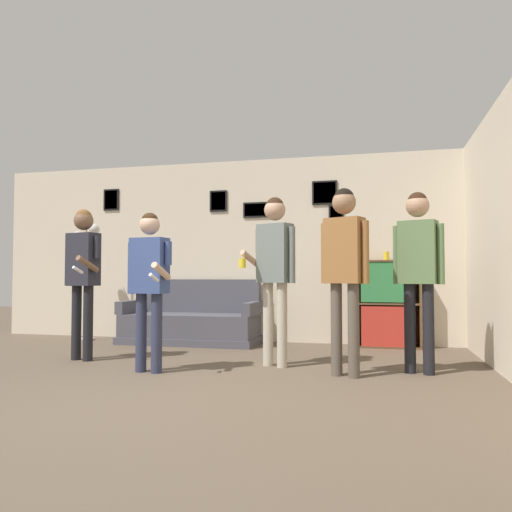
{
  "coord_description": "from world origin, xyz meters",
  "views": [
    {
      "loc": [
        1.79,
        -3.5,
        0.96
      ],
      "look_at": [
        0.5,
        1.84,
        1.18
      ],
      "focal_mm": 35.0,
      "sensor_mm": 36.0,
      "label": 1
    }
  ],
  "objects_px": {
    "person_spectator_near_bookshelf": "(344,258)",
    "person_spectator_far_right": "(418,260)",
    "couch": "(191,322)",
    "person_player_foreground_left": "(83,266)",
    "floor_lamp": "(86,261)",
    "person_watcher_holding_cup": "(275,260)",
    "drinking_cup": "(386,256)",
    "person_player_foreground_center": "(149,275)",
    "bookshelf": "(387,304)"
  },
  "relations": [
    {
      "from": "couch",
      "to": "person_spectator_far_right",
      "type": "xyz_separation_m",
      "value": [
        3.01,
        -1.62,
        0.82
      ]
    },
    {
      "from": "person_spectator_far_right",
      "to": "couch",
      "type": "bearing_deg",
      "value": 151.75
    },
    {
      "from": "bookshelf",
      "to": "person_player_foreground_left",
      "type": "relative_size",
      "value": 0.68
    },
    {
      "from": "person_player_foreground_center",
      "to": "drinking_cup",
      "type": "height_order",
      "value": "person_player_foreground_center"
    },
    {
      "from": "floor_lamp",
      "to": "person_spectator_far_right",
      "type": "height_order",
      "value": "person_spectator_far_right"
    },
    {
      "from": "couch",
      "to": "drinking_cup",
      "type": "height_order",
      "value": "drinking_cup"
    },
    {
      "from": "couch",
      "to": "drinking_cup",
      "type": "bearing_deg",
      "value": 4.05
    },
    {
      "from": "person_watcher_holding_cup",
      "to": "floor_lamp",
      "type": "bearing_deg",
      "value": 155.57
    },
    {
      "from": "drinking_cup",
      "to": "person_player_foreground_center",
      "type": "bearing_deg",
      "value": -134.81
    },
    {
      "from": "bookshelf",
      "to": "person_watcher_holding_cup",
      "type": "relative_size",
      "value": 0.65
    },
    {
      "from": "couch",
      "to": "bookshelf",
      "type": "distance_m",
      "value": 2.77
    },
    {
      "from": "person_spectator_near_bookshelf",
      "to": "person_spectator_far_right",
      "type": "distance_m",
      "value": 0.77
    },
    {
      "from": "floor_lamp",
      "to": "person_spectator_near_bookshelf",
      "type": "height_order",
      "value": "person_spectator_near_bookshelf"
    },
    {
      "from": "couch",
      "to": "person_player_foreground_left",
      "type": "bearing_deg",
      "value": -111.71
    },
    {
      "from": "person_spectator_far_right",
      "to": "drinking_cup",
      "type": "relative_size",
      "value": 15.63
    },
    {
      "from": "person_player_foreground_center",
      "to": "drinking_cup",
      "type": "distance_m",
      "value": 3.35
    },
    {
      "from": "floor_lamp",
      "to": "person_spectator_far_right",
      "type": "distance_m",
      "value": 4.9
    },
    {
      "from": "couch",
      "to": "drinking_cup",
      "type": "distance_m",
      "value": 2.9
    },
    {
      "from": "floor_lamp",
      "to": "person_spectator_near_bookshelf",
      "type": "relative_size",
      "value": 0.96
    },
    {
      "from": "person_spectator_near_bookshelf",
      "to": "couch",
      "type": "bearing_deg",
      "value": 140.14
    },
    {
      "from": "person_player_foreground_center",
      "to": "drinking_cup",
      "type": "relative_size",
      "value": 13.92
    },
    {
      "from": "couch",
      "to": "person_spectator_near_bookshelf",
      "type": "distance_m",
      "value": 3.12
    },
    {
      "from": "bookshelf",
      "to": "person_player_foreground_center",
      "type": "bearing_deg",
      "value": -134.94
    },
    {
      "from": "person_player_foreground_left",
      "to": "person_spectator_far_right",
      "type": "xyz_separation_m",
      "value": [
        3.69,
        0.08,
        0.05
      ]
    },
    {
      "from": "person_player_foreground_left",
      "to": "drinking_cup",
      "type": "height_order",
      "value": "person_player_foreground_left"
    },
    {
      "from": "couch",
      "to": "person_watcher_holding_cup",
      "type": "relative_size",
      "value": 1.09
    },
    {
      "from": "couch",
      "to": "person_player_foreground_left",
      "type": "distance_m",
      "value": 1.99
    },
    {
      "from": "floor_lamp",
      "to": "person_watcher_holding_cup",
      "type": "bearing_deg",
      "value": -24.43
    },
    {
      "from": "couch",
      "to": "bookshelf",
      "type": "xyz_separation_m",
      "value": [
        2.75,
        0.19,
        0.29
      ]
    },
    {
      "from": "person_player_foreground_left",
      "to": "person_spectator_near_bookshelf",
      "type": "relative_size",
      "value": 0.96
    },
    {
      "from": "person_player_foreground_center",
      "to": "couch",
      "type": "bearing_deg",
      "value": 100.02
    },
    {
      "from": "couch",
      "to": "person_player_foreground_left",
      "type": "relative_size",
      "value": 1.14
    },
    {
      "from": "person_player_foreground_center",
      "to": "person_spectator_near_bookshelf",
      "type": "bearing_deg",
      "value": 7.37
    },
    {
      "from": "person_watcher_holding_cup",
      "to": "person_spectator_near_bookshelf",
      "type": "relative_size",
      "value": 1.0
    },
    {
      "from": "floor_lamp",
      "to": "person_watcher_holding_cup",
      "type": "relative_size",
      "value": 0.96
    },
    {
      "from": "person_spectator_far_right",
      "to": "person_watcher_holding_cup",
      "type": "bearing_deg",
      "value": 177.72
    },
    {
      "from": "drinking_cup",
      "to": "floor_lamp",
      "type": "bearing_deg",
      "value": -176.08
    },
    {
      "from": "person_spectator_far_right",
      "to": "person_player_foreground_left",
      "type": "bearing_deg",
      "value": -178.77
    },
    {
      "from": "person_player_foreground_left",
      "to": "couch",
      "type": "bearing_deg",
      "value": 68.29
    },
    {
      "from": "person_player_foreground_center",
      "to": "bookshelf",
      "type": "bearing_deg",
      "value": 45.06
    },
    {
      "from": "person_spectator_far_right",
      "to": "drinking_cup",
      "type": "distance_m",
      "value": 1.84
    },
    {
      "from": "bookshelf",
      "to": "person_spectator_far_right",
      "type": "distance_m",
      "value": 1.91
    },
    {
      "from": "drinking_cup",
      "to": "person_watcher_holding_cup",
      "type": "bearing_deg",
      "value": -124.21
    },
    {
      "from": "person_watcher_holding_cup",
      "to": "drinking_cup",
      "type": "height_order",
      "value": "person_watcher_holding_cup"
    },
    {
      "from": "bookshelf",
      "to": "person_watcher_holding_cup",
      "type": "height_order",
      "value": "person_watcher_holding_cup"
    },
    {
      "from": "couch",
      "to": "bookshelf",
      "type": "relative_size",
      "value": 1.67
    },
    {
      "from": "bookshelf",
      "to": "drinking_cup",
      "type": "relative_size",
      "value": 10.23
    },
    {
      "from": "bookshelf",
      "to": "person_player_foreground_left",
      "type": "distance_m",
      "value": 3.94
    },
    {
      "from": "person_player_foreground_center",
      "to": "person_spectator_far_right",
      "type": "height_order",
      "value": "person_spectator_far_right"
    },
    {
      "from": "person_spectator_far_right",
      "to": "drinking_cup",
      "type": "xyz_separation_m",
      "value": [
        -0.27,
        1.81,
        0.11
      ]
    }
  ]
}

